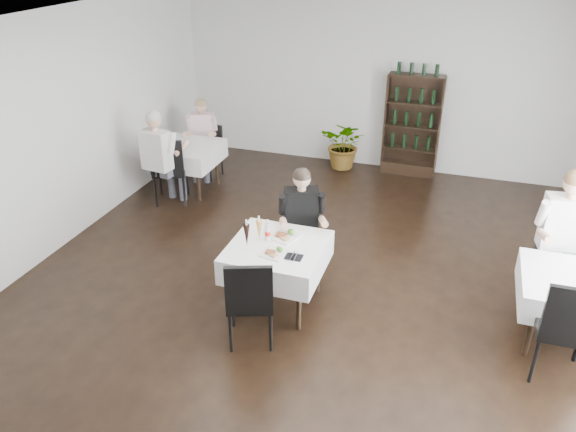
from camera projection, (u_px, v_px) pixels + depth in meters
The scene contains 22 objects.
room_shell at pixel (304, 188), 5.69m from camera, with size 9.00×9.00×9.00m.
wine_shelf at pixel (412, 127), 9.45m from camera, with size 0.90×0.28×1.75m.
main_table at pixel (277, 257), 6.17m from camera, with size 1.03×1.03×0.77m.
left_table at pixel (187, 154), 8.95m from camera, with size 0.98×0.98×0.77m.
right_table at pixel (571, 292), 5.59m from camera, with size 0.98×0.98×0.77m.
potted_tree at pixel (345, 144), 9.85m from camera, with size 0.79×0.69×0.88m, color #2D6020.
main_chair_far at pixel (295, 237), 6.82m from camera, with size 0.49×0.50×0.87m.
main_chair_near at pixel (250, 297), 5.57m from camera, with size 0.60×0.60×1.02m.
left_chair_far at pixel (209, 147), 9.55m from camera, with size 0.46×0.47×0.88m.
left_chair_near at pixel (169, 167), 8.49m from camera, with size 0.64×0.64×1.08m.
right_chair_far at pixel (559, 249), 6.27m from camera, with size 0.63×0.63×1.14m.
right_chair_near at pixel (567, 325), 5.11m from camera, with size 0.52×0.52×1.11m.
diner_main at pixel (302, 218), 6.56m from camera, with size 0.63×0.67×1.43m.
diner_left_far at pixel (202, 133), 9.37m from camera, with size 0.56×0.59×1.35m.
diner_left_near at pixel (161, 152), 8.29m from camera, with size 0.62×0.64×1.54m.
diner_right_far at pixel (565, 232), 6.01m from camera, with size 0.65×0.67×1.63m.
plate_far at pixel (285, 236), 6.25m from camera, with size 0.36×0.36×0.09m.
plate_near at pixel (274, 253), 5.93m from camera, with size 0.28×0.28×0.08m.
pilsner_dark at pixel (247, 235), 6.04m from camera, with size 0.07×0.07×0.32m.
pilsner_lager at pixel (259, 230), 6.16m from camera, with size 0.07×0.07×0.29m.
coke_bottle at pixel (268, 232), 6.16m from camera, with size 0.06×0.06×0.25m.
napkin_cutlery at pixel (294, 257), 5.88m from camera, with size 0.18×0.20×0.02m.
Camera 1 is at (1.47, -4.96, 3.87)m, focal length 35.00 mm.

